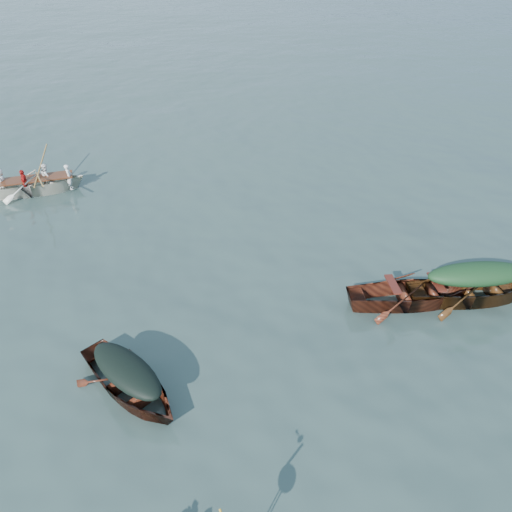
{
  "coord_description": "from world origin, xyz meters",
  "views": [
    {
      "loc": [
        -3.42,
        -7.63,
        7.78
      ],
      "look_at": [
        0.08,
        2.76,
        0.5
      ],
      "focal_mm": 35.0,
      "sensor_mm": 36.0,
      "label": 1
    }
  ],
  "objects_px": {
    "green_tarp_boat": "(471,300)",
    "rowed_boat": "(39,193)",
    "open_wooden_boat": "(410,304)",
    "dark_covered_boat": "(131,392)"
  },
  "relations": [
    {
      "from": "green_tarp_boat",
      "to": "rowed_boat",
      "type": "height_order",
      "value": "green_tarp_boat"
    },
    {
      "from": "green_tarp_boat",
      "to": "rowed_boat",
      "type": "relative_size",
      "value": 1.05
    },
    {
      "from": "open_wooden_boat",
      "to": "rowed_boat",
      "type": "xyz_separation_m",
      "value": [
        -8.83,
        9.44,
        0.0
      ]
    },
    {
      "from": "rowed_boat",
      "to": "green_tarp_boat",
      "type": "bearing_deg",
      "value": -132.45
    },
    {
      "from": "green_tarp_boat",
      "to": "rowed_boat",
      "type": "distance_m",
      "value": 14.24
    },
    {
      "from": "dark_covered_boat",
      "to": "green_tarp_boat",
      "type": "xyz_separation_m",
      "value": [
        8.39,
        0.28,
        0.0
      ]
    },
    {
      "from": "dark_covered_boat",
      "to": "rowed_boat",
      "type": "height_order",
      "value": "rowed_boat"
    },
    {
      "from": "dark_covered_boat",
      "to": "green_tarp_boat",
      "type": "height_order",
      "value": "green_tarp_boat"
    },
    {
      "from": "green_tarp_boat",
      "to": "rowed_boat",
      "type": "xyz_separation_m",
      "value": [
        -10.35,
        9.79,
        0.0
      ]
    },
    {
      "from": "green_tarp_boat",
      "to": "open_wooden_boat",
      "type": "xyz_separation_m",
      "value": [
        -1.52,
        0.35,
        0.0
      ]
    }
  ]
}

